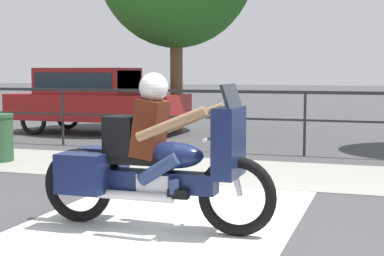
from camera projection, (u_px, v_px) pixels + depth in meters
name	position (u px, v px, depth m)	size (l,w,h in m)	color
ground_plane	(229.00, 233.00, 5.75)	(120.00, 120.00, 0.00)	#424244
sidewalk_band	(286.00, 174.00, 8.96)	(44.00, 2.40, 0.01)	#99968E
crosswalk_band	(149.00, 231.00, 5.80)	(2.71, 6.00, 0.01)	silver
fence_railing	(305.00, 105.00, 10.84)	(36.00, 0.05, 1.21)	#232326
motorcycle	(152.00, 160.00, 5.83)	(2.48, 0.76, 1.56)	black
parked_car	(94.00, 96.00, 14.75)	(4.38, 1.77, 1.65)	maroon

